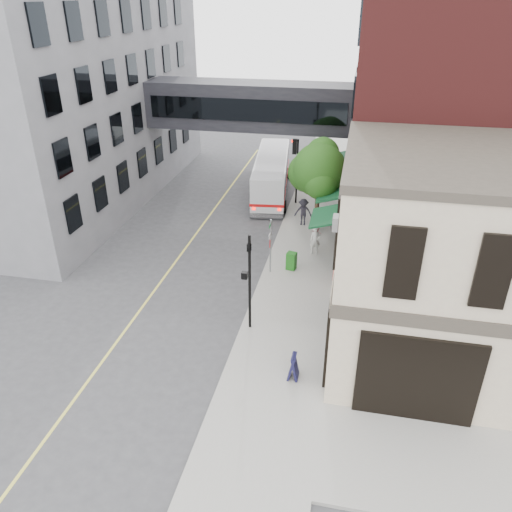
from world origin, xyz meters
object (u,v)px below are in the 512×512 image
at_px(bus, 271,173).
at_px(pedestrian_b, 318,222).
at_px(sandwich_board, 293,367).
at_px(pedestrian_a, 315,240).
at_px(pedestrian_c, 303,212).
at_px(newspaper_box, 291,261).

height_order(bus, pedestrian_b, bus).
bearing_deg(sandwich_board, pedestrian_b, 92.43).
bearing_deg(pedestrian_a, pedestrian_c, 92.24).
distance_m(pedestrian_b, sandwich_board, 13.07).
height_order(bus, sandwich_board, bus).
height_order(pedestrian_b, pedestrian_c, pedestrian_c).
xyz_separation_m(pedestrian_c, newspaper_box, (0.11, -5.86, -0.39)).
xyz_separation_m(pedestrian_c, sandwich_board, (1.39, -14.27, -0.35)).
height_order(pedestrian_a, newspaper_box, pedestrian_a).
xyz_separation_m(bus, pedestrian_c, (3.04, -5.56, -0.51)).
bearing_deg(bus, sandwich_board, -77.38).
bearing_deg(pedestrian_b, sandwich_board, -119.38).
height_order(pedestrian_c, sandwich_board, pedestrian_c).
xyz_separation_m(pedestrian_b, newspaper_box, (-0.96, -4.65, -0.33)).
bearing_deg(bus, pedestrian_c, -61.29).
distance_m(pedestrian_c, newspaper_box, 5.87).
xyz_separation_m(pedestrian_a, pedestrian_b, (-0.07, 2.59, -0.01)).
distance_m(bus, sandwich_board, 20.33).
bearing_deg(pedestrian_a, bus, 99.59).
bearing_deg(sandwich_board, newspaper_box, 99.71).
height_order(newspaper_box, sandwich_board, sandwich_board).
relative_size(pedestrian_b, pedestrian_c, 0.93).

